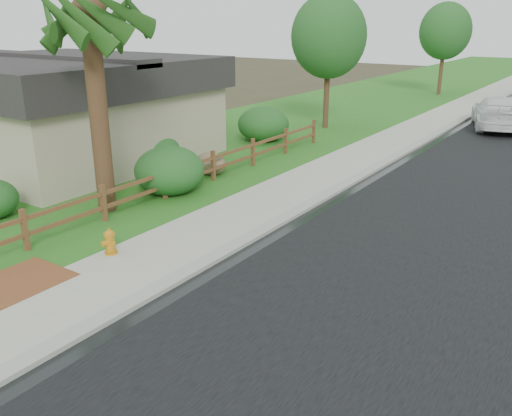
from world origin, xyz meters
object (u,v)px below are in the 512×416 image
Objects in this scene: ranch_fence at (190,172)px; fire_hydrant at (110,242)px; palm_tree at (89,11)px; white_suv at (498,112)px.

fire_hydrant is (1.90, -5.08, -0.22)m from ranch_fence.
palm_tree reaches higher than white_suv.
palm_tree is 21.37m from white_suv.
palm_tree is at bearing 140.00° from fire_hydrant.
fire_hydrant is 22.31m from white_suv.
ranch_fence is at bearing 76.43° from palm_tree.
fire_hydrant is at bearing 62.99° from white_suv.
white_suv is (4.12, 21.92, 0.43)m from fire_hydrant.
white_suv is at bearing 79.37° from fire_hydrant.
palm_tree is 6.15m from fire_hydrant.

